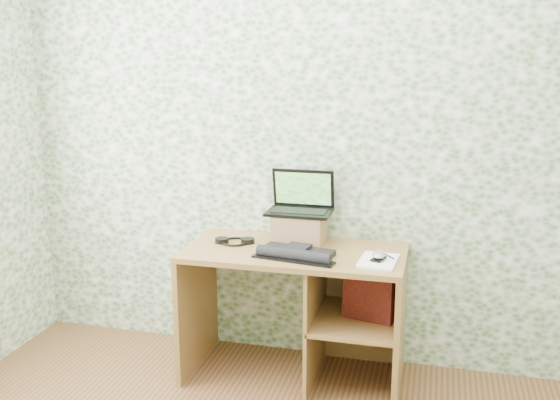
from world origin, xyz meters
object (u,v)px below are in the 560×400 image
(keyboard, at_px, (296,253))
(riser, at_px, (299,228))
(notepad, at_px, (378,261))
(laptop, at_px, (301,202))
(desk, at_px, (309,295))

(keyboard, bearing_deg, riser, 108.02)
(notepad, bearing_deg, riser, 157.58)
(riser, distance_m, keyboard, 0.27)
(laptop, bearing_deg, keyboard, -82.01)
(desk, xyz_separation_m, riser, (-0.09, 0.12, 0.35))
(notepad, bearing_deg, laptop, 153.98)
(riser, distance_m, notepad, 0.53)
(desk, distance_m, keyboard, 0.33)
(laptop, relative_size, keyboard, 0.80)
(riser, bearing_deg, desk, -53.47)
(desk, distance_m, notepad, 0.49)
(laptop, height_order, notepad, laptop)
(desk, bearing_deg, riser, 126.53)
(desk, relative_size, keyboard, 2.68)
(desk, height_order, notepad, notepad)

